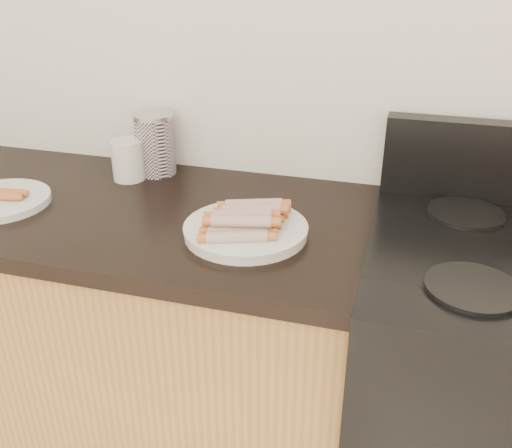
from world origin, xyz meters
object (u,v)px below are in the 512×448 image
(main_plate, at_px, (246,231))
(canister, at_px, (155,144))
(stove, at_px, (510,421))
(mug, at_px, (128,160))

(main_plate, xyz_separation_m, canister, (-0.36, 0.30, 0.08))
(stove, bearing_deg, canister, 166.35)
(main_plate, bearing_deg, mug, 150.20)
(stove, relative_size, main_plate, 3.26)
(canister, relative_size, mug, 1.56)
(stove, xyz_separation_m, main_plate, (-0.65, -0.05, 0.45))
(stove, xyz_separation_m, canister, (-1.01, 0.24, 0.53))
(main_plate, height_order, mug, mug)
(mug, bearing_deg, main_plate, -29.80)
(canister, distance_m, mug, 0.09)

